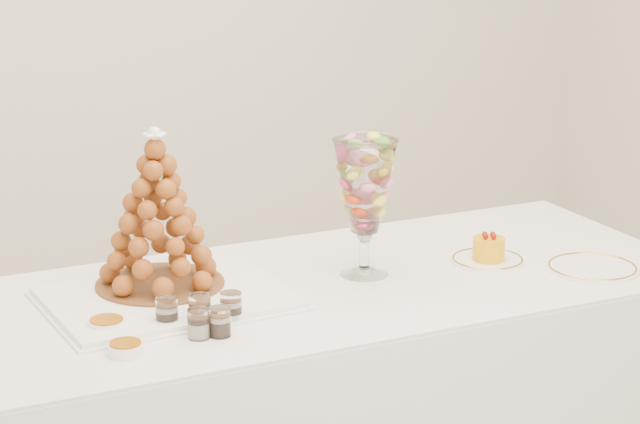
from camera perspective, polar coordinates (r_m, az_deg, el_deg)
lace_tray at (r=3.09m, az=-6.99°, el=-3.94°), size 0.58×0.44×0.02m
macaron_vase at (r=3.20m, az=2.07°, el=1.11°), size 0.16×0.16×0.36m
cake_plate at (r=3.39m, az=7.66°, el=-2.20°), size 0.20×0.20×0.01m
spare_plate at (r=3.37m, az=12.34°, el=-2.53°), size 0.24×0.24×0.01m
verrine_a at (r=2.92m, az=-7.02°, el=-4.58°), size 0.06×0.06×0.07m
verrine_b at (r=2.93m, az=-5.52°, el=-4.46°), size 0.06×0.06×0.07m
verrine_c at (r=2.94m, az=-4.09°, el=-4.34°), size 0.07×0.07×0.07m
verrine_d at (r=2.85m, az=-5.58°, el=-5.10°), size 0.06×0.06×0.07m
verrine_e at (r=2.86m, az=-4.61°, el=-5.03°), size 0.05×0.05×0.07m
ramekin_back at (r=2.92m, az=-9.73°, el=-5.15°), size 0.09×0.09×0.03m
ramekin_front at (r=2.79m, az=-8.88°, el=-6.21°), size 0.08×0.08×0.02m
croquembouche at (r=3.10m, az=-7.45°, el=0.10°), size 0.34×0.34×0.40m
mousse_cake at (r=3.37m, az=7.72°, el=-1.67°), size 0.09×0.09×0.08m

